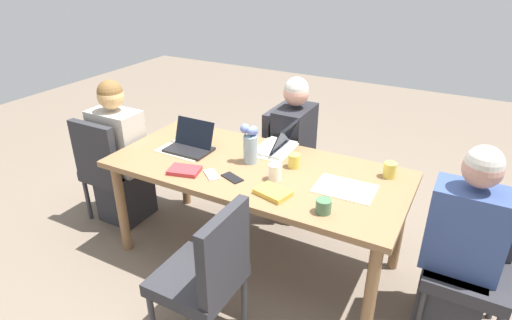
{
  "coord_description": "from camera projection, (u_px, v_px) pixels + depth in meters",
  "views": [
    {
      "loc": [
        -1.21,
        2.22,
        2.06
      ],
      "look_at": [
        0.0,
        0.0,
        0.81
      ],
      "focal_mm": 29.83,
      "sensor_mm": 36.0,
      "label": 1
    }
  ],
  "objects": [
    {
      "name": "phone_black",
      "position": [
        232.0,
        178.0,
        2.69
      ],
      "size": [
        0.17,
        0.12,
        0.01
      ],
      "primitive_type": "cube",
      "rotation": [
        0.0,
        0.0,
        2.77
      ],
      "color": "black",
      "rests_on": "dining_table"
    },
    {
      "name": "coffee_mug_near_left",
      "position": [
        323.0,
        206.0,
        2.33
      ],
      "size": [
        0.09,
        0.09,
        0.08
      ],
      "primitive_type": "cylinder",
      "color": "#47704C",
      "rests_on": "dining_table"
    },
    {
      "name": "placemat_head_left_left_far",
      "position": [
        345.0,
        189.0,
        2.57
      ],
      "size": [
        0.37,
        0.27,
        0.0
      ],
      "primitive_type": "cube",
      "rotation": [
        0.0,
        0.0,
        0.03
      ],
      "color": "beige",
      "rests_on": "dining_table"
    },
    {
      "name": "person_near_left_near",
      "position": [
        293.0,
        156.0,
        3.51
      ],
      "size": [
        0.36,
        0.4,
        1.19
      ],
      "color": "#2D2D33",
      "rests_on": "ground_plane"
    },
    {
      "name": "chair_head_right_left_mid",
      "position": [
        109.0,
        166.0,
        3.43
      ],
      "size": [
        0.44,
        0.44,
        0.9
      ],
      "color": "#2D2D33",
      "rests_on": "ground_plane"
    },
    {
      "name": "person_head_right_left_mid",
      "position": [
        121.0,
        161.0,
        3.45
      ],
      "size": [
        0.4,
        0.36,
        1.19
      ],
      "color": "#2D2D33",
      "rests_on": "ground_plane"
    },
    {
      "name": "book_red_cover",
      "position": [
        273.0,
        192.0,
        2.51
      ],
      "size": [
        0.23,
        0.18,
        0.03
      ],
      "primitive_type": "cube",
      "rotation": [
        0.0,
        0.0,
        -0.24
      ],
      "color": "gold",
      "rests_on": "dining_table"
    },
    {
      "name": "placemat_head_right_left_mid",
      "position": [
        185.0,
        150.0,
        3.08
      ],
      "size": [
        0.37,
        0.27,
        0.0
      ],
      "primitive_type": "cube",
      "rotation": [
        0.0,
        0.0,
        3.1
      ],
      "color": "beige",
      "rests_on": "dining_table"
    },
    {
      "name": "ground_plane",
      "position": [
        256.0,
        257.0,
        3.18
      ],
      "size": [
        10.0,
        10.0,
        0.0
      ],
      "primitive_type": "plane",
      "color": "#756656"
    },
    {
      "name": "laptop_head_right_left_mid",
      "position": [
        191.0,
        144.0,
        3.06
      ],
      "size": [
        0.32,
        0.22,
        0.21
      ],
      "color": "black",
      "rests_on": "dining_table"
    },
    {
      "name": "chair_near_left_near",
      "position": [
        288.0,
        155.0,
        3.61
      ],
      "size": [
        0.44,
        0.44,
        0.9
      ],
      "color": "#2D2D33",
      "rests_on": "ground_plane"
    },
    {
      "name": "coffee_mug_near_right",
      "position": [
        390.0,
        170.0,
        2.69
      ],
      "size": [
        0.08,
        0.08,
        0.1
      ],
      "primitive_type": "cylinder",
      "color": "#DBC64C",
      "rests_on": "dining_table"
    },
    {
      "name": "chair_head_left_left_far",
      "position": [
        472.0,
        255.0,
        2.42
      ],
      "size": [
        0.44,
        0.44,
        0.9
      ],
      "color": "#2D2D33",
      "rests_on": "ground_plane"
    },
    {
      "name": "chair_far_right_near",
      "position": [
        207.0,
        271.0,
        2.3
      ],
      "size": [
        0.44,
        0.44,
        0.9
      ],
      "color": "#2D2D33",
      "rests_on": "ground_plane"
    },
    {
      "name": "laptop_near_left_near",
      "position": [
        278.0,
        144.0,
        3.07
      ],
      "size": [
        0.22,
        0.32,
        0.2
      ],
      "color": "silver",
      "rests_on": "dining_table"
    },
    {
      "name": "person_head_left_left_far",
      "position": [
        460.0,
        255.0,
        2.38
      ],
      "size": [
        0.4,
        0.36,
        1.19
      ],
      "color": "#2D2D33",
      "rests_on": "ground_plane"
    },
    {
      "name": "book_blue_cover",
      "position": [
        184.0,
        170.0,
        2.77
      ],
      "size": [
        0.23,
        0.19,
        0.03
      ],
      "primitive_type": "cube",
      "rotation": [
        0.0,
        0.0,
        0.26
      ],
      "color": "#B73338",
      "rests_on": "dining_table"
    },
    {
      "name": "flower_vase",
      "position": [
        250.0,
        144.0,
        2.84
      ],
      "size": [
        0.12,
        0.11,
        0.28
      ],
      "color": "#8EA8B7",
      "rests_on": "dining_table"
    },
    {
      "name": "coffee_mug_centre_left",
      "position": [
        275.0,
        172.0,
        2.66
      ],
      "size": [
        0.08,
        0.08,
        0.11
      ],
      "primitive_type": "cylinder",
      "color": "white",
      "rests_on": "dining_table"
    },
    {
      "name": "dining_table",
      "position": [
        256.0,
        177.0,
        2.88
      ],
      "size": [
        2.0,
        0.91,
        0.76
      ],
      "color": "olive",
      "rests_on": "ground_plane"
    },
    {
      "name": "phone_silver",
      "position": [
        212.0,
        175.0,
        2.73
      ],
      "size": [
        0.16,
        0.15,
        0.01
      ],
      "primitive_type": "cube",
      "rotation": [
        0.0,
        0.0,
        2.46
      ],
      "color": "silver",
      "rests_on": "dining_table"
    },
    {
      "name": "placemat_near_left_near",
      "position": [
        274.0,
        150.0,
        3.08
      ],
      "size": [
        0.28,
        0.37,
        0.0
      ],
      "primitive_type": "cube",
      "rotation": [
        0.0,
        0.0,
        1.62
      ],
      "color": "beige",
      "rests_on": "dining_table"
    },
    {
      "name": "coffee_mug_centre_right",
      "position": [
        294.0,
        161.0,
        2.82
      ],
      "size": [
        0.08,
        0.08,
        0.09
      ],
      "primitive_type": "cylinder",
      "color": "#DBC64C",
      "rests_on": "dining_table"
    }
  ]
}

